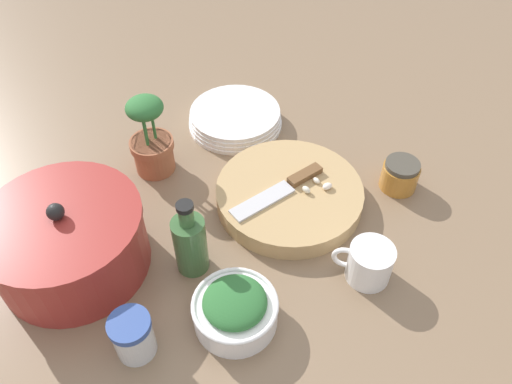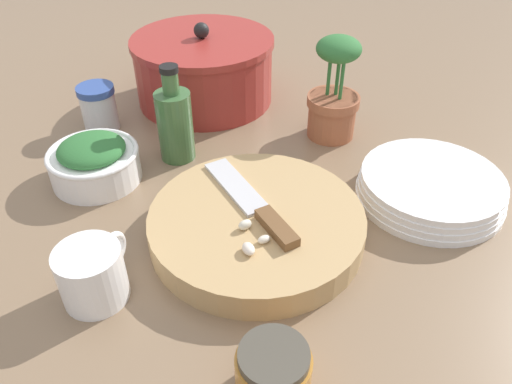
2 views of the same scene
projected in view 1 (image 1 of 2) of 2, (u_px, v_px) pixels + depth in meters
ground_plane at (267, 217)px, 0.95m from camera, size 5.00×5.00×0.00m
cutting_board at (289, 195)px, 0.97m from camera, size 0.28×0.28×0.04m
chef_knife at (284, 187)px, 0.95m from camera, size 0.19×0.13×0.01m
garlic_cloves at (318, 186)px, 0.95m from camera, size 0.05×0.06×0.01m
herb_bowl at (235, 309)px, 0.78m from camera, size 0.14×0.14×0.07m
spice_jar at (133, 336)px, 0.74m from camera, size 0.06×0.06×0.08m
coffee_mug at (369, 263)px, 0.84m from camera, size 0.08×0.10×0.07m
plate_stack at (235, 118)px, 1.13m from camera, size 0.21×0.21×0.04m
honey_jar at (400, 175)px, 0.99m from camera, size 0.07×0.07×0.06m
oil_bottle at (190, 243)px, 0.83m from camera, size 0.06×0.06×0.16m
stock_pot at (68, 241)px, 0.83m from camera, size 0.26×0.26×0.15m
potted_herb at (151, 142)px, 0.99m from camera, size 0.09×0.09×0.18m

